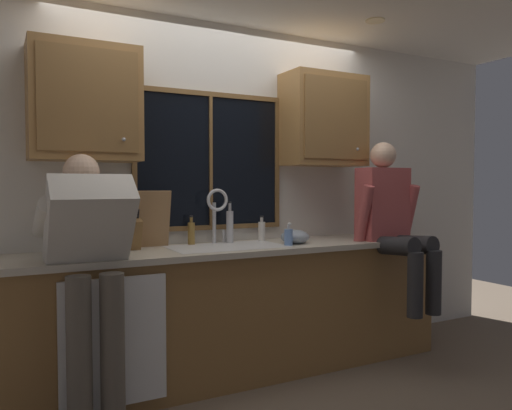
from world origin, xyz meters
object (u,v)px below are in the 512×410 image
Objects in this scene: person_sitting_on_counter at (392,217)px; cutting_board at (151,219)px; knife_block at (131,234)px; mixing_bowl at (295,237)px; soap_dispenser at (288,237)px; bottle_green_glass at (230,226)px; bottle_amber_small at (262,231)px; bottle_tall_clear at (191,233)px; person_standing at (90,257)px.

cutting_board is (-1.74, 0.48, 0.01)m from person_sitting_on_counter.
mixing_bowl is (1.16, -0.19, -0.06)m from knife_block.
bottle_green_glass reaches higher than soap_dispenser.
person_sitting_on_counter is 1.80m from cutting_board.
knife_block is 1.54× the size of mixing_bowl.
soap_dispenser is (-0.85, 0.12, -0.12)m from person_sitting_on_counter.
cutting_board is at bearing 164.57° from person_sitting_on_counter.
person_sitting_on_counter is 1.24m from bottle_green_glass.
knife_block reaches higher than soap_dispenser.
knife_block is 1.99× the size of soap_dispenser.
person_sitting_on_counter reaches higher than bottle_amber_small.
person_sitting_on_counter is 6.53× the size of bottle_amber_small.
bottle_tall_clear is (-0.70, 0.28, 0.04)m from mixing_bowl.
person_sitting_on_counter is 3.92× the size of knife_block.
knife_block is at bearing -169.36° from bottle_tall_clear.
soap_dispenser is 0.33m from bottle_amber_small.
person_standing is 2.23m from person_sitting_on_counter.
person_standing is at bearing -156.04° from bottle_green_glass.
knife_block is 1.09m from soap_dispenser.
person_sitting_on_counter is at bearing -27.29° from bottle_amber_small.
person_standing is 0.55m from knife_block.
cutting_board is 1.90× the size of bottle_tall_clear.
mixing_bowl is at bearing 164.23° from person_sitting_on_counter.
cutting_board is 1.90× the size of mixing_bowl.
mixing_bowl is (1.00, -0.27, -0.15)m from cutting_board.
person_sitting_on_counter reaches higher than knife_block.
mixing_bowl is 0.29m from bottle_amber_small.
cutting_board reaches higher than bottle_amber_small.
person_sitting_on_counter reaches higher than person_standing.
soap_dispenser is 0.70m from bottle_tall_clear.
bottle_tall_clear is (-0.28, 0.04, -0.04)m from bottle_green_glass.
soap_dispenser is at bearing -21.70° from cutting_board.
cutting_board is (0.16, 0.08, 0.09)m from knife_block.
soap_dispenser is 0.84× the size of bottle_amber_small.
cutting_board is at bearing 176.74° from bottle_green_glass.
person_sitting_on_counter is 4.11× the size of bottle_green_glass.
person_standing is 1.51m from mixing_bowl.
person_standing is 1.22× the size of person_sitting_on_counter.
knife_block is at bearing 52.48° from person_standing.
knife_block is at bearing -176.54° from bottle_green_glass.
bottle_amber_small is at bearing 120.28° from mixing_bowl.
mixing_bowl is at bearing 9.12° from person_standing.
person_sitting_on_counter is 6.03× the size of bottle_tall_clear.
mixing_bowl is (1.49, 0.24, 0.02)m from person_standing.
person_sitting_on_counter is 1.52m from bottle_tall_clear.
bottle_green_glass is (-0.31, 0.32, 0.07)m from soap_dispenser.
person_standing reaches higher than bottle_amber_small.
bottle_green_glass reaches higher than bottle_amber_small.
person_sitting_on_counter is 1.94m from knife_block.
bottle_amber_small reaches higher than soap_dispenser.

